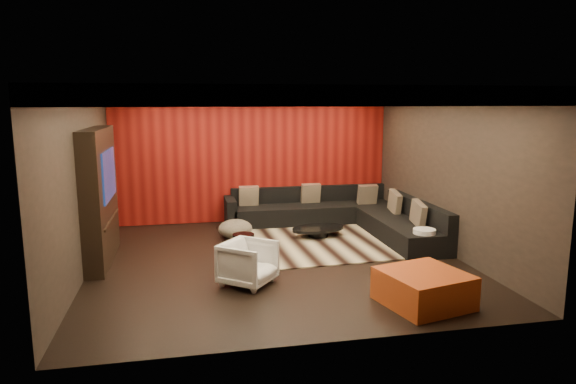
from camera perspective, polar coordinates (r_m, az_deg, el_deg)
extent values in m
cube|color=black|center=(8.65, -1.16, -7.69)|extent=(6.00, 6.00, 0.02)
cube|color=silver|center=(8.23, -1.23, 11.33)|extent=(6.00, 6.00, 0.02)
cube|color=black|center=(11.28, -3.97, 3.82)|extent=(6.00, 0.02, 2.80)
cube|color=black|center=(8.33, -22.00, 0.84)|extent=(0.02, 6.00, 2.80)
cube|color=black|center=(9.34, 17.29, 2.07)|extent=(0.02, 6.00, 2.80)
cube|color=#6B0C0A|center=(11.24, -3.94, 3.80)|extent=(5.98, 0.05, 2.78)
cube|color=silver|center=(10.90, -3.83, 10.40)|extent=(6.00, 0.60, 0.22)
cube|color=silver|center=(5.60, 3.85, 10.61)|extent=(6.00, 0.60, 0.22)
cube|color=silver|center=(8.19, -20.45, 9.87)|extent=(0.60, 4.80, 0.22)
cube|color=silver|center=(9.11, 15.99, 10.08)|extent=(0.60, 4.80, 0.22)
cube|color=#FFD899|center=(10.56, -3.57, 9.92)|extent=(4.80, 0.08, 0.04)
cube|color=#FFD899|center=(5.93, 2.96, 9.73)|extent=(4.80, 0.08, 0.04)
cube|color=#FFD899|center=(8.14, -18.01, 9.38)|extent=(0.08, 4.80, 0.04)
cube|color=#FFD899|center=(8.96, 14.00, 9.60)|extent=(0.08, 4.80, 0.04)
cube|color=black|center=(8.94, -20.20, -0.40)|extent=(0.30, 2.00, 2.20)
cube|color=black|center=(8.86, -19.31, 1.86)|extent=(0.04, 1.30, 0.80)
cube|color=black|center=(8.99, -19.03, -2.87)|extent=(0.04, 1.60, 0.04)
cube|color=#BCAF8A|center=(9.90, 4.59, -5.28)|extent=(4.13, 3.18, 0.02)
cylinder|color=black|center=(10.07, 3.36, -4.41)|extent=(1.28, 1.28, 0.18)
cylinder|color=black|center=(8.65, -4.96, -6.04)|extent=(0.41, 0.41, 0.43)
ellipsoid|color=#B8A98F|center=(9.95, -5.87, -4.09)|extent=(0.82, 0.82, 0.36)
cylinder|color=white|center=(9.12, 14.86, -5.46)|extent=(0.43, 0.43, 0.48)
cube|color=maroon|center=(7.05, 14.83, -10.29)|extent=(1.20, 1.20, 0.44)
imported|color=silver|center=(7.51, -4.46, -7.89)|extent=(0.98, 0.97, 0.64)
cube|color=black|center=(11.26, 2.74, -2.36)|extent=(3.50, 0.90, 0.40)
cube|color=black|center=(11.52, 2.33, -0.17)|extent=(3.50, 0.20, 0.35)
cube|color=black|center=(10.07, 12.44, -4.11)|extent=(0.90, 2.60, 0.40)
cube|color=black|center=(10.13, 14.33, -1.92)|extent=(0.20, 2.60, 0.35)
cube|color=black|center=(10.94, -6.43, -2.25)|extent=(0.20, 0.90, 0.60)
cube|color=beige|center=(9.58, 14.28, -2.34)|extent=(0.12, 0.50, 0.50)
cube|color=beige|center=(11.03, -4.39, -0.42)|extent=(0.42, 0.20, 0.44)
cube|color=beige|center=(11.30, 8.82, -0.26)|extent=(0.42, 0.20, 0.44)
cube|color=beige|center=(11.32, 2.54, -0.13)|extent=(0.42, 0.20, 0.44)
cube|color=beige|center=(10.54, 11.79, -1.11)|extent=(0.12, 0.50, 0.50)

